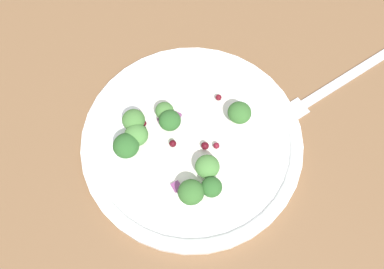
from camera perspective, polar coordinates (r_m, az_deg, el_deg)
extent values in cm
cube|color=brown|center=(52.31, 2.20, -0.83)|extent=(180.00, 180.00, 2.00)
cylinder|color=white|center=(50.48, 0.00, -0.96)|extent=(26.03, 26.03, 1.20)
torus|color=white|center=(49.93, 0.00, -0.70)|extent=(24.95, 24.95, 1.00)
cylinder|color=white|center=(49.84, 0.00, -0.65)|extent=(15.10, 15.10, 0.20)
cylinder|color=#ADD18E|center=(49.08, -8.58, -2.08)|extent=(1.11, 1.11, 1.11)
ellipsoid|color=#2D6028|center=(47.86, -8.80, -1.49)|extent=(2.95, 2.95, 2.21)
cylinder|color=#ADD18E|center=(46.63, -0.62, -8.01)|extent=(1.06, 1.06, 1.06)
ellipsoid|color=#386B2D|center=(45.41, -0.64, -7.58)|extent=(2.82, 2.82, 2.11)
cylinder|color=#ADD18E|center=(49.58, -7.29, -0.62)|extent=(1.02, 1.02, 1.02)
ellipsoid|color=#4C843D|center=(48.47, -7.46, -0.05)|extent=(2.71, 2.71, 2.04)
cylinder|color=#ADD18E|center=(50.62, 6.22, 2.29)|extent=(1.03, 1.03, 1.03)
ellipsoid|color=#386B2D|center=(49.51, 6.36, 2.92)|extent=(2.76, 2.76, 2.07)
cylinder|color=#ADD18E|center=(50.33, -7.65, 1.35)|extent=(1.00, 1.00, 1.00)
ellipsoid|color=#477A38|center=(49.27, -7.82, 1.94)|extent=(2.65, 2.65, 1.99)
cylinder|color=#9EC684|center=(50.47, -3.64, 2.70)|extent=(0.81, 0.81, 0.81)
ellipsoid|color=#477A38|center=(49.60, -3.71, 3.20)|extent=(2.16, 2.16, 1.62)
cylinder|color=#8EB77A|center=(49.57, -2.92, 1.31)|extent=(0.95, 0.95, 0.95)
ellipsoid|color=#2D6028|center=(48.54, -2.99, 1.89)|extent=(2.55, 2.55, 1.91)
cylinder|color=#9EC684|center=(46.70, 2.57, -7.38)|extent=(0.86, 0.86, 0.86)
ellipsoid|color=#2D6028|center=(45.72, 2.63, -7.01)|extent=(2.28, 2.28, 1.71)
cylinder|color=#9EC684|center=(47.81, 2.01, -4.79)|extent=(1.01, 1.01, 1.01)
ellipsoid|color=#4C843D|center=(46.66, 2.06, -4.30)|extent=(2.70, 2.70, 2.02)
sphere|color=maroon|center=(48.90, 3.27, -1.49)|extent=(0.74, 0.74, 0.74)
sphere|color=#4C0A14|center=(48.85, -2.59, -1.22)|extent=(0.83, 0.83, 0.83)
sphere|color=maroon|center=(51.56, 3.85, 4.90)|extent=(0.75, 0.75, 0.75)
sphere|color=#4C0A14|center=(50.35, -6.49, 1.49)|extent=(0.71, 0.71, 0.71)
sphere|color=#4C0A14|center=(48.67, 1.91, -1.56)|extent=(0.91, 0.91, 0.91)
cube|color=#843D75|center=(50.64, -2.32, 2.48)|extent=(1.27, 1.55, 0.41)
cube|color=#843D75|center=(47.60, -2.07, -6.99)|extent=(1.44, 1.44, 0.51)
cube|color=#934C84|center=(51.04, -7.50, 1.79)|extent=(1.66, 1.67, 0.50)
cube|color=#934C84|center=(50.53, -3.79, 2.27)|extent=(1.47, 1.44, 0.51)
cube|color=silver|center=(58.66, 20.28, 7.37)|extent=(12.03, 10.84, 0.50)
cube|color=silver|center=(54.02, 13.29, 3.02)|extent=(4.29, 4.18, 0.50)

